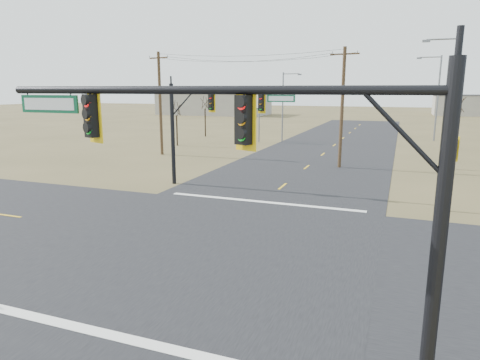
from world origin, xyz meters
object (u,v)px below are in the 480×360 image
object	(u,v)px
utility_pole_near	(342,107)
utility_pole_far	(160,103)
streetlight_b	(436,94)
bare_tree_c	(459,102)
pedestal_signal_ne	(453,156)
bare_tree_a	(176,108)
streetlight_c	(284,103)
mast_arm_far	(211,113)
streetlight_a	(452,96)
highway_sign	(250,107)
bare_tree_b	(205,102)
mast_arm_near	(258,155)

from	to	relation	value
utility_pole_near	utility_pole_far	size ratio (longest dim) A/B	0.98
streetlight_b	bare_tree_c	xyz separation A→B (m)	(1.84, -8.14, -0.86)
pedestal_signal_ne	bare_tree_a	distance (m)	34.29
streetlight_c	mast_arm_far	bearing A→B (deg)	-108.11
streetlight_a	streetlight_c	xyz separation A→B (m)	(-18.02, 14.33, -1.16)
utility_pole_far	streetlight_b	world-z (taller)	streetlight_b
mast_arm_far	streetlight_c	bearing A→B (deg)	106.03
highway_sign	streetlight_b	world-z (taller)	streetlight_b
pedestal_signal_ne	streetlight_a	xyz separation A→B (m)	(1.04, 14.29, 2.98)
bare_tree_b	bare_tree_c	size ratio (longest dim) A/B	0.90
utility_pole_far	streetlight_c	bearing A→B (deg)	60.67
streetlight_c	pedestal_signal_ne	bearing A→B (deg)	-82.15
bare_tree_a	bare_tree_c	world-z (taller)	bare_tree_c
pedestal_signal_ne	utility_pole_far	size ratio (longest dim) A/B	0.41
utility_pole_far	bare_tree_a	xyz separation A→B (m)	(-2.06, 7.00, -0.85)
streetlight_a	pedestal_signal_ne	bearing A→B (deg)	-100.98
utility_pole_far	bare_tree_c	xyz separation A→B (m)	(28.78, 14.82, -0.09)
streetlight_a	bare_tree_c	distance (m)	13.66
pedestal_signal_ne	streetlight_c	distance (m)	33.32
streetlight_a	streetlight_c	world-z (taller)	streetlight_a
highway_sign	streetlight_c	world-z (taller)	streetlight_c
bare_tree_a	bare_tree_c	distance (m)	31.82
streetlight_c	bare_tree_b	size ratio (longest dim) A/B	1.45
utility_pole_near	bare_tree_b	bearing A→B (deg)	139.17
mast_arm_near	utility_pole_far	xyz separation A→B (m)	(-20.24, 29.64, 0.07)
bare_tree_c	pedestal_signal_ne	bearing A→B (deg)	-96.16
utility_pole_near	utility_pole_far	distance (m)	18.32
bare_tree_c	streetlight_a	bearing A→B (deg)	-98.27
streetlight_a	streetlight_b	xyz separation A→B (m)	(0.12, 21.63, 0.02)
bare_tree_c	bare_tree_b	bearing A→B (deg)	175.41
bare_tree_c	streetlight_b	bearing A→B (deg)	102.74
bare_tree_a	pedestal_signal_ne	bearing A→B (deg)	-35.64
streetlight_a	mast_arm_far	bearing A→B (deg)	-146.78
utility_pole_near	utility_pole_far	xyz separation A→B (m)	(-18.28, 1.19, 0.11)
bare_tree_a	streetlight_a	bearing A→B (deg)	-11.12
highway_sign	bare_tree_b	world-z (taller)	highway_sign
mast_arm_near	streetlight_b	world-z (taller)	streetlight_b
utility_pole_far	bare_tree_a	size ratio (longest dim) A/B	1.82
pedestal_signal_ne	bare_tree_c	xyz separation A→B (m)	(3.00, 27.78, 2.13)
utility_pole_near	highway_sign	distance (m)	20.08
utility_pole_near	streetlight_b	bearing A→B (deg)	70.28
utility_pole_far	bare_tree_a	distance (m)	7.35
pedestal_signal_ne	bare_tree_b	size ratio (longest dim) A/B	0.70
mast_arm_near	streetlight_c	xyz separation A→B (m)	(-11.44, 45.30, -0.35)
pedestal_signal_ne	streetlight_b	xyz separation A→B (m)	(1.15, 35.92, 3.00)
pedestal_signal_ne	streetlight_a	size ratio (longest dim) A/B	0.39
utility_pole_far	bare_tree_a	bearing A→B (deg)	106.42
mast_arm_near	mast_arm_far	distance (m)	19.96
mast_arm_far	bare_tree_c	world-z (taller)	mast_arm_far
streetlight_a	bare_tree_b	size ratio (longest dim) A/B	1.79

